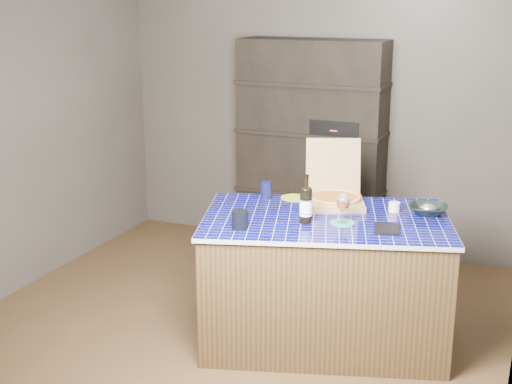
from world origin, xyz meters
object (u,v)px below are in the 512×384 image
at_px(kitchen_island, 324,279).
at_px(wine_glass, 343,203).
at_px(bowl, 428,210).
at_px(pizza_box, 335,196).
at_px(mead_bottle, 306,204).
at_px(dvd_case, 387,229).

distance_m(kitchen_island, wine_glass, 0.56).
relative_size(kitchen_island, bowl, 7.23).
bearing_deg(pizza_box, kitchen_island, -105.14).
height_order(pizza_box, mead_bottle, pizza_box).
height_order(mead_bottle, dvd_case, mead_bottle).
bearing_deg(kitchen_island, pizza_box, 79.06).
bearing_deg(kitchen_island, bowl, 11.31).
bearing_deg(kitchen_island, dvd_case, -31.19).
distance_m(pizza_box, dvd_case, 0.57).
height_order(mead_bottle, wine_glass, mead_bottle).
relative_size(kitchen_island, mead_bottle, 5.77).
bearing_deg(bowl, mead_bottle, -144.72).
distance_m(kitchen_island, dvd_case, 0.59).
distance_m(dvd_case, bowl, 0.44).
distance_m(mead_bottle, dvd_case, 0.50).
bearing_deg(wine_glass, bowl, 41.47).
height_order(kitchen_island, wine_glass, wine_glass).
distance_m(pizza_box, wine_glass, 0.40).
xyz_separation_m(kitchen_island, pizza_box, (-0.03, 0.27, 0.47)).
bearing_deg(kitchen_island, wine_glass, -49.96).
height_order(wine_glass, dvd_case, wine_glass).
xyz_separation_m(kitchen_island, mead_bottle, (-0.08, -0.15, 0.53)).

